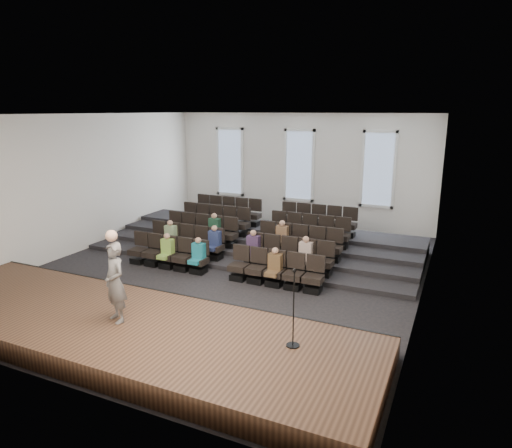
% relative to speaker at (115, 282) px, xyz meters
% --- Properties ---
extents(ground, '(14.00, 14.00, 0.00)m').
position_rel_speaker_xyz_m(ground, '(0.04, 5.17, -1.42)').
color(ground, black).
rests_on(ground, ground).
extents(ceiling, '(12.00, 14.00, 0.02)m').
position_rel_speaker_xyz_m(ceiling, '(0.04, 5.17, 3.59)').
color(ceiling, white).
rests_on(ceiling, ground).
extents(wall_back, '(12.00, 0.04, 5.00)m').
position_rel_speaker_xyz_m(wall_back, '(0.04, 12.19, 1.08)').
color(wall_back, white).
rests_on(wall_back, ground).
extents(wall_front, '(12.00, 0.04, 5.00)m').
position_rel_speaker_xyz_m(wall_front, '(0.04, -1.85, 1.08)').
color(wall_front, white).
rests_on(wall_front, ground).
extents(wall_left, '(0.04, 14.00, 5.00)m').
position_rel_speaker_xyz_m(wall_left, '(-5.98, 5.17, 1.08)').
color(wall_left, white).
rests_on(wall_left, ground).
extents(wall_right, '(0.04, 14.00, 5.00)m').
position_rel_speaker_xyz_m(wall_right, '(6.06, 5.17, 1.08)').
color(wall_right, white).
rests_on(wall_right, ground).
extents(stage, '(11.80, 3.60, 0.50)m').
position_rel_speaker_xyz_m(stage, '(0.04, 0.07, -1.17)').
color(stage, '#513522').
rests_on(stage, ground).
extents(stage_lip, '(11.80, 0.06, 0.52)m').
position_rel_speaker_xyz_m(stage_lip, '(0.04, 1.84, -1.17)').
color(stage_lip, black).
rests_on(stage_lip, ground).
extents(risers, '(11.80, 4.80, 0.60)m').
position_rel_speaker_xyz_m(risers, '(0.04, 8.34, -1.22)').
color(risers, black).
rests_on(risers, ground).
extents(seating_rows, '(6.80, 4.70, 1.67)m').
position_rel_speaker_xyz_m(seating_rows, '(0.04, 6.71, -0.73)').
color(seating_rows, black).
rests_on(seating_rows, ground).
extents(windows, '(8.44, 0.10, 3.24)m').
position_rel_speaker_xyz_m(windows, '(0.04, 12.12, 1.28)').
color(windows, white).
rests_on(windows, wall_back).
extents(audience, '(5.45, 2.64, 1.10)m').
position_rel_speaker_xyz_m(audience, '(-0.04, 5.50, -0.60)').
color(audience, '#8CBD4B').
rests_on(audience, seating_rows).
extents(speaker, '(0.79, 0.68, 1.83)m').
position_rel_speaker_xyz_m(speaker, '(0.00, 0.00, 0.00)').
color(speaker, '#625F5D').
rests_on(speaker, stage).
extents(mic_stand, '(0.27, 0.27, 1.64)m').
position_rel_speaker_xyz_m(mic_stand, '(4.00, 0.56, -0.43)').
color(mic_stand, black).
rests_on(mic_stand, stage).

